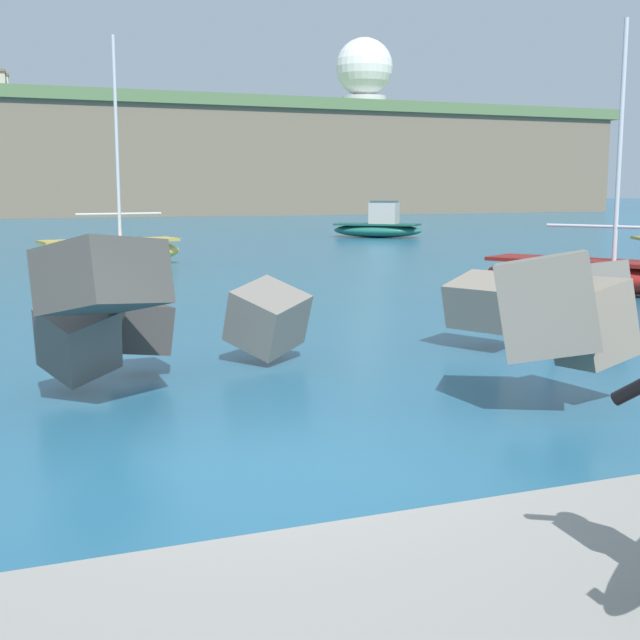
# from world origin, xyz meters

# --- Properties ---
(ground_plane) EXTENTS (400.00, 400.00, 0.00)m
(ground_plane) POSITION_xyz_m (0.00, 0.00, 0.00)
(ground_plane) COLOR #235B7A
(breakwater_jetty) EXTENTS (32.92, 8.23, 2.22)m
(breakwater_jetty) POSITION_xyz_m (1.54, 2.49, 0.99)
(breakwater_jetty) COLOR #4C4944
(breakwater_jetty) RESTS_ON ground
(boat_near_left) EXTENTS (5.39, 2.40, 8.00)m
(boat_near_left) POSITION_xyz_m (1.81, 23.48, 0.56)
(boat_near_left) COLOR #EAC64C
(boat_near_left) RESTS_ON ground
(boat_near_right) EXTENTS (5.22, 4.79, 2.08)m
(boat_near_right) POSITION_xyz_m (18.59, 36.48, 0.63)
(boat_near_right) COLOR #1E6656
(boat_near_right) RESTS_ON ground
(boat_mid_left) EXTENTS (4.71, 6.19, 6.97)m
(boat_mid_left) POSITION_xyz_m (12.72, 10.77, 0.49)
(boat_mid_left) COLOR maroon
(boat_mid_left) RESTS_ON ground
(headland_bluff) EXTENTS (103.70, 42.31, 12.26)m
(headland_bluff) POSITION_xyz_m (18.31, 98.33, 6.15)
(headland_bluff) COLOR #756651
(headland_bluff) RESTS_ON ground
(radar_dome) EXTENTS (7.39, 7.39, 9.80)m
(radar_dome) POSITION_xyz_m (44.69, 96.09, 17.57)
(radar_dome) COLOR silver
(radar_dome) RESTS_ON headland_bluff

